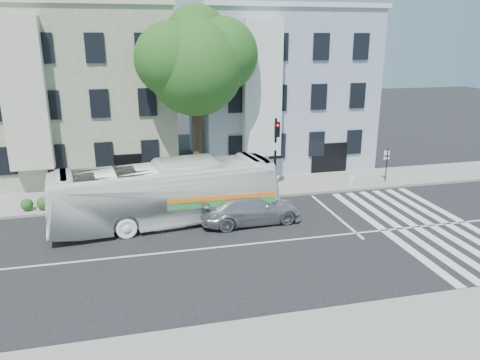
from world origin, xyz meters
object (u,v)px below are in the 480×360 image
object	(u,v)px
traffic_signal	(276,144)
fire_hydrant	(352,180)
bus	(166,193)
sedan	(250,208)

from	to	relation	value
traffic_signal	fire_hydrant	distance (m)	5.51
bus	traffic_signal	size ratio (longest dim) A/B	2.56
fire_hydrant	traffic_signal	bearing A→B (deg)	172.76
fire_hydrant	bus	bearing A→B (deg)	-164.79
sedan	fire_hydrant	distance (m)	8.83
bus	sedan	world-z (taller)	bus
sedan	traffic_signal	bearing A→B (deg)	-34.32
sedan	fire_hydrant	bearing A→B (deg)	-65.23
sedan	fire_hydrant	xyz separation A→B (m)	(7.78, 4.17, -0.26)
bus	traffic_signal	world-z (taller)	traffic_signal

